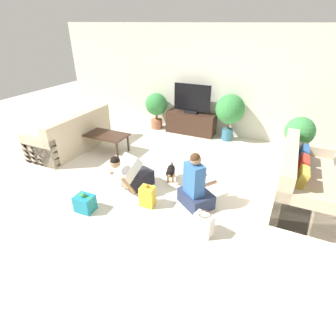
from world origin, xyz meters
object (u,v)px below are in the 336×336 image
at_px(sofa_left, 72,136).
at_px(potted_plant_back_left, 156,106).
at_px(gift_box_a, 85,203).
at_px(coffee_table, 105,136).
at_px(gift_box_b, 148,196).
at_px(sofa_right, 302,181).
at_px(potted_plant_back_right, 230,111).
at_px(potted_plant_corner_right, 299,134).
at_px(person_sitting, 195,188).
at_px(dog, 171,171).
at_px(gift_bag_a, 204,224).
at_px(tv, 192,100).
at_px(tv_console, 191,123).
at_px(person_kneeling, 131,174).

height_order(sofa_left, potted_plant_back_left, potted_plant_back_left).
height_order(sofa_left, gift_box_a, sofa_left).
relative_size(coffee_table, gift_box_b, 2.59).
xyz_separation_m(sofa_right, potted_plant_back_right, (-1.71, 1.93, 0.44)).
bearing_deg(sofa_left, potted_plant_corner_right, 106.70).
height_order(person_sitting, dog, person_sitting).
distance_m(sofa_left, gift_box_a, 2.50).
bearing_deg(sofa_left, dog, 82.32).
distance_m(potted_plant_back_right, potted_plant_back_left, 1.99).
bearing_deg(gift_bag_a, person_sitting, 120.18).
xyz_separation_m(sofa_left, gift_box_b, (2.63, -1.20, -0.13)).
xyz_separation_m(sofa_left, gift_bag_a, (3.66, -1.45, -0.13)).
relative_size(sofa_right, dog, 3.83).
relative_size(coffee_table, dog, 2.04).
xyz_separation_m(sofa_left, gift_box_a, (1.80, -1.73, -0.17)).
relative_size(sofa_right, gift_bag_a, 5.38).
xyz_separation_m(sofa_right, potted_plant_corner_right, (-0.15, 1.32, 0.34)).
bearing_deg(potted_plant_back_right, tv, 177.11).
distance_m(tv_console, person_sitting, 3.16).
relative_size(sofa_left, tv_console, 1.51).
distance_m(coffee_table, gift_box_a, 2.18).
bearing_deg(tv_console, potted_plant_back_right, -2.89).
height_order(tv_console, gift_box_b, tv_console).
bearing_deg(coffee_table, sofa_right, -1.40).
relative_size(sofa_left, potted_plant_back_right, 1.71).
xyz_separation_m(person_kneeling, dog, (0.49, 0.57, -0.13)).
height_order(coffee_table, potted_plant_back_left, potted_plant_back_left).
bearing_deg(gift_bag_a, potted_plant_back_right, 98.51).
height_order(sofa_right, tv, tv).
xyz_separation_m(tv_console, potted_plant_back_right, (0.99, -0.05, 0.47)).
height_order(sofa_left, potted_plant_corner_right, potted_plant_corner_right).
relative_size(potted_plant_corner_right, person_sitting, 1.04).
xyz_separation_m(coffee_table, potted_plant_back_right, (2.35, 1.83, 0.37)).
distance_m(tv, gift_box_b, 3.38).
height_order(sofa_right, gift_box_a, sofa_right).
relative_size(tv, gift_bag_a, 2.65).
relative_size(sofa_left, potted_plant_corner_right, 1.97).
distance_m(dog, gift_bag_a, 1.48).
relative_size(sofa_right, gift_box_b, 4.86).
xyz_separation_m(potted_plant_back_left, dog, (1.50, -2.38, -0.41)).
bearing_deg(tv_console, gift_box_a, -95.15).
bearing_deg(dog, sofa_right, -6.35).
bearing_deg(person_kneeling, potted_plant_back_right, 90.11).
relative_size(gift_box_a, gift_bag_a, 0.91).
relative_size(tv, potted_plant_back_left, 0.99).
distance_m(potted_plant_back_right, potted_plant_corner_right, 1.68).
height_order(dog, gift_box_b, gift_box_b).
bearing_deg(sofa_right, sofa_left, 91.05).
distance_m(tv, potted_plant_back_right, 1.00).
relative_size(person_sitting, gift_box_b, 2.36).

